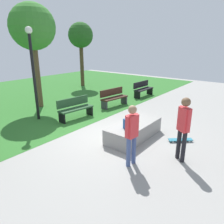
{
  "coord_description": "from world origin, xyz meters",
  "views": [
    {
      "loc": [
        -5.39,
        -4.5,
        3.16
      ],
      "look_at": [
        0.4,
        0.03,
        0.75
      ],
      "focal_mm": 33.71,
      "sensor_mm": 36.0,
      "label": 1
    }
  ],
  "objects_px": {
    "backpack_on_ledge": "(128,124)",
    "tree_tall_oak": "(81,36)",
    "skateboard_by_ledge": "(180,140)",
    "park_bench_far_left": "(75,108)",
    "tree_leaning_ash": "(33,28)",
    "park_bench_near_lamppost": "(114,97)",
    "skater_watching": "(132,131)",
    "park_bench_by_oak": "(143,89)",
    "concrete_ledge": "(134,130)",
    "lamp_post": "(33,65)",
    "skater_performing_trick": "(184,124)"
  },
  "relations": [
    {
      "from": "backpack_on_ledge",
      "to": "lamp_post",
      "type": "distance_m",
      "value": 4.72
    },
    {
      "from": "backpack_on_ledge",
      "to": "tree_leaning_ash",
      "type": "relative_size",
      "value": 0.06
    },
    {
      "from": "skateboard_by_ledge",
      "to": "tree_tall_oak",
      "type": "bearing_deg",
      "value": 63.03
    },
    {
      "from": "tree_leaning_ash",
      "to": "lamp_post",
      "type": "distance_m",
      "value": 2.51
    },
    {
      "from": "park_bench_near_lamppost",
      "to": "skateboard_by_ledge",
      "type": "bearing_deg",
      "value": -114.18
    },
    {
      "from": "park_bench_far_left",
      "to": "skater_watching",
      "type": "bearing_deg",
      "value": -112.32
    },
    {
      "from": "backpack_on_ledge",
      "to": "tree_leaning_ash",
      "type": "bearing_deg",
      "value": -164.52
    },
    {
      "from": "skater_watching",
      "to": "park_bench_near_lamppost",
      "type": "bearing_deg",
      "value": 42.4
    },
    {
      "from": "concrete_ledge",
      "to": "tree_tall_oak",
      "type": "relative_size",
      "value": 0.49
    },
    {
      "from": "park_bench_far_left",
      "to": "tree_leaning_ash",
      "type": "height_order",
      "value": "tree_leaning_ash"
    },
    {
      "from": "park_bench_near_lamppost",
      "to": "skater_watching",
      "type": "bearing_deg",
      "value": -137.6
    },
    {
      "from": "concrete_ledge",
      "to": "skater_watching",
      "type": "height_order",
      "value": "skater_watching"
    },
    {
      "from": "skater_watching",
      "to": "park_bench_far_left",
      "type": "xyz_separation_m",
      "value": [
        1.63,
        3.97,
        -0.5
      ]
    },
    {
      "from": "backpack_on_ledge",
      "to": "park_bench_by_oak",
      "type": "distance_m",
      "value": 6.76
    },
    {
      "from": "skater_watching",
      "to": "park_bench_by_oak",
      "type": "height_order",
      "value": "skater_watching"
    },
    {
      "from": "concrete_ledge",
      "to": "tree_leaning_ash",
      "type": "height_order",
      "value": "tree_leaning_ash"
    },
    {
      "from": "park_bench_near_lamppost",
      "to": "park_bench_by_oak",
      "type": "relative_size",
      "value": 1.02
    },
    {
      "from": "backpack_on_ledge",
      "to": "tree_tall_oak",
      "type": "relative_size",
      "value": 0.07
    },
    {
      "from": "skater_performing_trick",
      "to": "tree_tall_oak",
      "type": "height_order",
      "value": "tree_tall_oak"
    },
    {
      "from": "park_bench_far_left",
      "to": "tree_leaning_ash",
      "type": "xyz_separation_m",
      "value": [
        0.13,
        2.79,
        3.37
      ]
    },
    {
      "from": "skateboard_by_ledge",
      "to": "lamp_post",
      "type": "xyz_separation_m",
      "value": [
        -1.65,
        5.71,
        2.26
      ]
    },
    {
      "from": "backpack_on_ledge",
      "to": "park_bench_by_oak",
      "type": "xyz_separation_m",
      "value": [
        6.08,
        2.96,
        -0.22
      ]
    },
    {
      "from": "park_bench_by_oak",
      "to": "tree_leaning_ash",
      "type": "bearing_deg",
      "value": 149.88
    },
    {
      "from": "concrete_ledge",
      "to": "park_bench_by_oak",
      "type": "height_order",
      "value": "park_bench_by_oak"
    },
    {
      "from": "lamp_post",
      "to": "tree_tall_oak",
      "type": "bearing_deg",
      "value": 31.19
    },
    {
      "from": "skater_watching",
      "to": "skateboard_by_ledge",
      "type": "height_order",
      "value": "skater_watching"
    },
    {
      "from": "park_bench_by_oak",
      "to": "lamp_post",
      "type": "height_order",
      "value": "lamp_post"
    },
    {
      "from": "tree_leaning_ash",
      "to": "lamp_post",
      "type": "xyz_separation_m",
      "value": [
        -1.2,
        -1.59,
        -1.53
      ]
    },
    {
      "from": "skateboard_by_ledge",
      "to": "tree_tall_oak",
      "type": "xyz_separation_m",
      "value": [
        4.94,
        9.71,
        3.58
      ]
    },
    {
      "from": "backpack_on_ledge",
      "to": "park_bench_far_left",
      "type": "bearing_deg",
      "value": -168.78
    },
    {
      "from": "skateboard_by_ledge",
      "to": "park_bench_far_left",
      "type": "distance_m",
      "value": 4.57
    },
    {
      "from": "tree_tall_oak",
      "to": "backpack_on_ledge",
      "type": "bearing_deg",
      "value": -126.44
    },
    {
      "from": "skater_performing_trick",
      "to": "lamp_post",
      "type": "distance_m",
      "value": 6.28
    },
    {
      "from": "tree_tall_oak",
      "to": "park_bench_by_oak",
      "type": "bearing_deg",
      "value": -91.36
    },
    {
      "from": "skater_watching",
      "to": "tree_tall_oak",
      "type": "distance_m",
      "value": 11.92
    },
    {
      "from": "backpack_on_ledge",
      "to": "park_bench_near_lamppost",
      "type": "distance_m",
      "value": 4.45
    },
    {
      "from": "tree_tall_oak",
      "to": "park_bench_far_left",
      "type": "bearing_deg",
      "value": -136.79
    },
    {
      "from": "skater_watching",
      "to": "tree_tall_oak",
      "type": "height_order",
      "value": "tree_tall_oak"
    },
    {
      "from": "skateboard_by_ledge",
      "to": "park_bench_far_left",
      "type": "relative_size",
      "value": 0.44
    },
    {
      "from": "backpack_on_ledge",
      "to": "park_bench_by_oak",
      "type": "relative_size",
      "value": 0.2
    },
    {
      "from": "skater_watching",
      "to": "skateboard_by_ledge",
      "type": "bearing_deg",
      "value": -13.97
    },
    {
      "from": "skater_performing_trick",
      "to": "lamp_post",
      "type": "height_order",
      "value": "lamp_post"
    },
    {
      "from": "skater_watching",
      "to": "tree_leaning_ash",
      "type": "bearing_deg",
      "value": 75.39
    },
    {
      "from": "skateboard_by_ledge",
      "to": "park_bench_by_oak",
      "type": "xyz_separation_m",
      "value": [
        4.81,
        4.26,
        0.42
      ]
    },
    {
      "from": "concrete_ledge",
      "to": "park_bench_near_lamppost",
      "type": "xyz_separation_m",
      "value": [
        2.66,
        2.95,
        0.21
      ]
    },
    {
      "from": "skateboard_by_ledge",
      "to": "park_bench_by_oak",
      "type": "distance_m",
      "value": 6.44
    },
    {
      "from": "lamp_post",
      "to": "skater_watching",
      "type": "bearing_deg",
      "value": -96.18
    },
    {
      "from": "skateboard_by_ledge",
      "to": "park_bench_near_lamppost",
      "type": "distance_m",
      "value": 4.8
    },
    {
      "from": "backpack_on_ledge",
      "to": "tree_tall_oak",
      "type": "bearing_deg",
      "value": 166.78
    },
    {
      "from": "park_bench_near_lamppost",
      "to": "park_bench_by_oak",
      "type": "height_order",
      "value": "same"
    }
  ]
}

